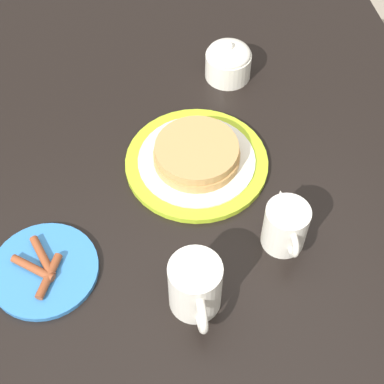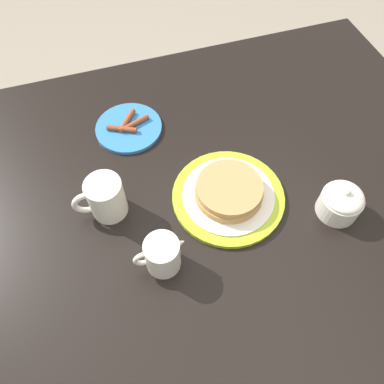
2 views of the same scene
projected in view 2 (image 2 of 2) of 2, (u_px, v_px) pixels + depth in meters
The scene contains 7 objects.
ground_plane at pixel (203, 291), 1.55m from camera, with size 8.00×8.00×0.00m, color gray.
dining_table at pixel (209, 214), 1.00m from camera, with size 1.39×1.07×0.76m.
pancake_plate at pixel (229, 193), 0.89m from camera, with size 0.27×0.27×0.05m.
side_plate_bacon at pixel (129, 127), 1.02m from camera, with size 0.18×0.18×0.02m.
coffee_mug at pixel (105, 198), 0.84m from camera, with size 0.12×0.08×0.10m.
creamer_pitcher at pixel (163, 254), 0.78m from camera, with size 0.12×0.07×0.10m.
sugar_bowl at pixel (341, 202), 0.85m from camera, with size 0.10×0.10×0.09m.
Camera 2 is at (0.19, 0.46, 1.53)m, focal length 35.00 mm.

